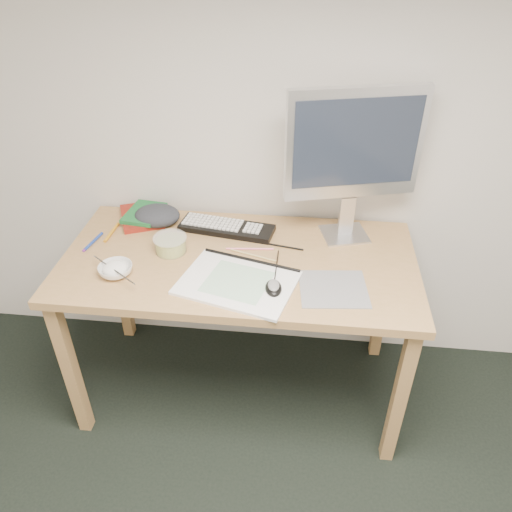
{
  "coord_description": "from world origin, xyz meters",
  "views": [
    {
      "loc": [
        -0.03,
        -0.17,
        1.88
      ],
      "look_at": [
        -0.2,
        1.34,
        0.83
      ],
      "focal_mm": 35.0,
      "sensor_mm": 36.0,
      "label": 1
    }
  ],
  "objects_px": {
    "sketchpad": "(237,283)",
    "keyboard": "(227,228)",
    "desk": "(239,275)",
    "rice_bowl": "(116,270)",
    "monitor": "(354,149)"
  },
  "relations": [
    {
      "from": "sketchpad",
      "to": "keyboard",
      "type": "height_order",
      "value": "keyboard"
    },
    {
      "from": "sketchpad",
      "to": "keyboard",
      "type": "bearing_deg",
      "value": 120.15
    },
    {
      "from": "sketchpad",
      "to": "rice_bowl",
      "type": "height_order",
      "value": "rice_bowl"
    },
    {
      "from": "sketchpad",
      "to": "monitor",
      "type": "distance_m",
      "value": 0.68
    },
    {
      "from": "rice_bowl",
      "to": "desk",
      "type": "bearing_deg",
      "value": 19.41
    },
    {
      "from": "desk",
      "to": "sketchpad",
      "type": "bearing_deg",
      "value": -83.62
    },
    {
      "from": "monitor",
      "to": "rice_bowl",
      "type": "xyz_separation_m",
      "value": [
        -0.87,
        -0.38,
        -0.37
      ]
    },
    {
      "from": "desk",
      "to": "keyboard",
      "type": "xyz_separation_m",
      "value": [
        -0.08,
        0.2,
        0.09
      ]
    },
    {
      "from": "keyboard",
      "to": "rice_bowl",
      "type": "xyz_separation_m",
      "value": [
        -0.36,
        -0.36,
        0.01
      ]
    },
    {
      "from": "rice_bowl",
      "to": "keyboard",
      "type": "bearing_deg",
      "value": 44.51
    },
    {
      "from": "keyboard",
      "to": "monitor",
      "type": "height_order",
      "value": "monitor"
    },
    {
      "from": "monitor",
      "to": "rice_bowl",
      "type": "relative_size",
      "value": 4.87
    },
    {
      "from": "sketchpad",
      "to": "desk",
      "type": "bearing_deg",
      "value": 111.6
    },
    {
      "from": "desk",
      "to": "rice_bowl",
      "type": "height_order",
      "value": "rice_bowl"
    },
    {
      "from": "desk",
      "to": "keyboard",
      "type": "bearing_deg",
      "value": 111.44
    }
  ]
}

